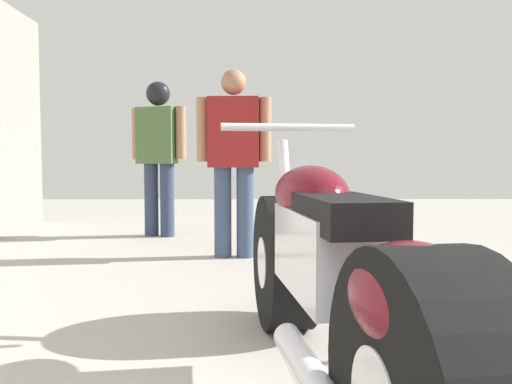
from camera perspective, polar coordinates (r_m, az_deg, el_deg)
The scene contains 4 objects.
ground_plane at distance 3.56m, azimuth 4.57°, elevation -10.68°, with size 16.23×16.23×0.00m, color #A8A399.
motorcycle_maroon_cruiser at distance 1.86m, azimuth 8.22°, elevation -9.98°, with size 0.69×2.27×1.06m.
mechanic_in_blue at distance 4.58m, azimuth -2.51°, elevation 4.53°, with size 0.68×0.26×1.69m.
mechanic_with_helmet at distance 5.98m, azimuth -10.89°, elevation 5.31°, with size 0.69×0.40×1.78m.
Camera 1 is at (-0.31, -0.06, 0.87)m, focal length 35.58 mm.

